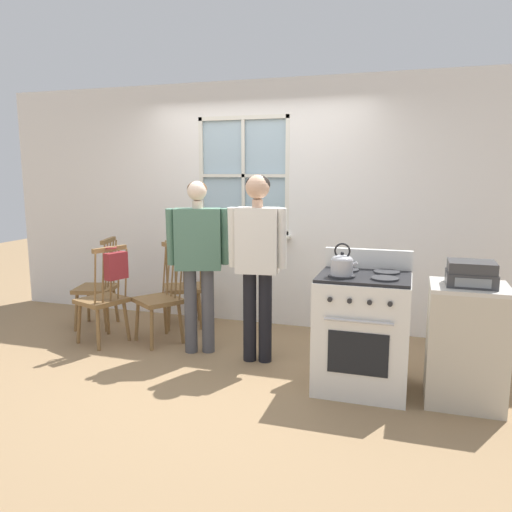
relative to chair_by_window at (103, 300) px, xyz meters
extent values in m
plane|color=#937551|center=(1.28, -0.24, -0.44)|extent=(16.00, 16.00, 0.00)
cube|color=white|center=(-0.67, 1.16, 0.91)|extent=(2.50, 0.06, 2.70)
cube|color=white|center=(3.06, 1.16, 0.91)|extent=(2.85, 0.06, 2.70)
cube|color=white|center=(1.10, 1.16, 0.07)|extent=(1.05, 0.06, 1.03)
cube|color=white|center=(1.10, 1.16, 2.07)|extent=(1.05, 0.06, 0.38)
cube|color=silver|center=(1.10, 1.08, 0.57)|extent=(1.11, 0.10, 0.03)
cube|color=#9EB7C6|center=(1.10, 1.17, 1.23)|extent=(0.99, 0.01, 1.23)
cube|color=silver|center=(1.10, 1.14, 1.23)|extent=(0.04, 0.02, 1.29)
cube|color=silver|center=(1.10, 1.14, 1.23)|extent=(1.05, 0.02, 0.04)
cube|color=silver|center=(0.60, 1.14, 1.23)|extent=(0.04, 0.03, 1.29)
cube|color=silver|center=(1.61, 1.14, 1.23)|extent=(0.04, 0.03, 1.29)
cube|color=silver|center=(1.10, 1.14, 1.86)|extent=(1.05, 0.03, 0.04)
cube|color=silver|center=(1.10, 1.14, 0.60)|extent=(1.05, 0.03, 0.04)
cube|color=olive|center=(-0.02, 0.01, -0.01)|extent=(0.52, 0.53, 0.04)
cylinder|color=olive|center=(-0.11, 0.22, -0.24)|extent=(0.06, 0.08, 0.42)
cylinder|color=olive|center=(-0.23, -0.10, -0.24)|extent=(0.08, 0.06, 0.42)
cylinder|color=olive|center=(0.19, 0.11, -0.24)|extent=(0.08, 0.06, 0.42)
cylinder|color=olive|center=(0.07, -0.21, -0.24)|extent=(0.06, 0.08, 0.42)
cylinder|color=olive|center=(0.20, 0.12, 0.25)|extent=(0.07, 0.04, 0.53)
cylinder|color=olive|center=(0.17, 0.03, 0.25)|extent=(0.07, 0.04, 0.53)
cylinder|color=olive|center=(0.14, -0.05, 0.25)|extent=(0.07, 0.04, 0.53)
cylinder|color=olive|center=(0.11, -0.13, 0.25)|extent=(0.07, 0.04, 0.53)
cylinder|color=olive|center=(0.08, -0.22, 0.25)|extent=(0.07, 0.04, 0.53)
cube|color=olive|center=(0.14, -0.05, 0.53)|extent=(0.17, 0.37, 0.04)
cube|color=olive|center=(-0.40, 0.44, -0.01)|extent=(0.49, 0.50, 0.04)
cylinder|color=olive|center=(-0.60, 0.56, -0.24)|extent=(0.08, 0.06, 0.42)
cylinder|color=olive|center=(-0.51, 0.23, -0.24)|extent=(0.06, 0.08, 0.42)
cylinder|color=olive|center=(-0.28, 0.64, -0.24)|extent=(0.06, 0.08, 0.42)
cylinder|color=olive|center=(-0.20, 0.31, -0.24)|extent=(0.08, 0.06, 0.42)
cylinder|color=olive|center=(-0.28, 0.65, 0.25)|extent=(0.08, 0.04, 0.53)
cylinder|color=olive|center=(-0.26, 0.56, 0.25)|extent=(0.08, 0.04, 0.53)
cylinder|color=olive|center=(-0.23, 0.48, 0.25)|extent=(0.08, 0.04, 0.53)
cylinder|color=olive|center=(-0.21, 0.39, 0.25)|extent=(0.08, 0.04, 0.53)
cylinder|color=olive|center=(-0.19, 0.30, 0.25)|extent=(0.08, 0.04, 0.53)
cube|color=olive|center=(-0.23, 0.48, 0.53)|extent=(0.13, 0.38, 0.04)
cube|color=olive|center=(0.52, 0.76, -0.01)|extent=(0.56, 0.55, 0.04)
cylinder|color=olive|center=(0.59, 0.98, -0.24)|extent=(0.06, 0.09, 0.42)
cylinder|color=olive|center=(0.30, 0.82, -0.24)|extent=(0.09, 0.06, 0.42)
cylinder|color=olive|center=(0.75, 0.70, -0.24)|extent=(0.09, 0.06, 0.42)
cylinder|color=olive|center=(0.45, 0.54, -0.24)|extent=(0.06, 0.09, 0.42)
cylinder|color=olive|center=(0.76, 0.70, 0.25)|extent=(0.05, 0.07, 0.53)
cylinder|color=olive|center=(0.68, 0.65, 0.25)|extent=(0.05, 0.07, 0.53)
cylinder|color=olive|center=(0.60, 0.61, 0.25)|extent=(0.05, 0.07, 0.53)
cylinder|color=olive|center=(0.52, 0.57, 0.25)|extent=(0.05, 0.07, 0.53)
cylinder|color=olive|center=(0.45, 0.52, 0.25)|extent=(0.05, 0.07, 0.53)
cube|color=olive|center=(0.60, 0.61, 0.53)|extent=(0.35, 0.22, 0.04)
cube|color=olive|center=(0.52, 0.18, -0.01)|extent=(0.57, 0.57, 0.04)
cylinder|color=olive|center=(0.29, 0.15, -0.24)|extent=(0.09, 0.06, 0.42)
cylinder|color=olive|center=(0.56, -0.05, -0.24)|extent=(0.06, 0.09, 0.42)
cylinder|color=olive|center=(0.47, 0.41, -0.24)|extent=(0.06, 0.09, 0.42)
cylinder|color=olive|center=(0.75, 0.22, -0.24)|extent=(0.09, 0.06, 0.42)
cylinder|color=olive|center=(0.47, 0.43, 0.25)|extent=(0.06, 0.07, 0.53)
cylinder|color=olive|center=(0.54, 0.37, 0.25)|extent=(0.06, 0.07, 0.53)
cylinder|color=olive|center=(0.62, 0.32, 0.25)|extent=(0.06, 0.07, 0.53)
cylinder|color=olive|center=(0.69, 0.27, 0.25)|extent=(0.06, 0.07, 0.53)
cylinder|color=olive|center=(0.76, 0.22, 0.25)|extent=(0.06, 0.07, 0.53)
cube|color=olive|center=(0.62, 0.32, 0.53)|extent=(0.33, 0.25, 0.04)
cylinder|color=#4C4C51|center=(0.95, 0.02, -0.04)|extent=(0.12, 0.12, 0.81)
cylinder|color=#4C4C51|center=(1.11, 0.08, -0.04)|extent=(0.12, 0.12, 0.81)
cube|color=#4C7560|center=(1.03, 0.05, 0.65)|extent=(0.47, 0.34, 0.57)
cylinder|color=#4C7560|center=(0.80, -0.05, 0.68)|extent=(0.11, 0.13, 0.53)
cylinder|color=#4C7560|center=(1.27, 0.12, 0.68)|extent=(0.11, 0.13, 0.53)
cylinder|color=beige|center=(1.03, 0.05, 0.97)|extent=(0.10, 0.10, 0.07)
sphere|color=beige|center=(1.03, 0.05, 1.10)|extent=(0.18, 0.18, 0.18)
ellipsoid|color=brown|center=(1.02, 0.06, 1.12)|extent=(0.18, 0.18, 0.15)
cylinder|color=black|center=(1.56, -0.02, -0.03)|extent=(0.12, 0.12, 0.83)
cylinder|color=black|center=(1.70, 0.00, -0.03)|extent=(0.12, 0.12, 0.83)
cube|color=white|center=(1.63, -0.01, 0.67)|extent=(0.39, 0.25, 0.58)
cylinder|color=white|center=(1.41, -0.05, 0.70)|extent=(0.09, 0.12, 0.54)
cylinder|color=white|center=(1.85, 0.00, 0.70)|extent=(0.09, 0.12, 0.54)
cylinder|color=tan|center=(1.63, -0.01, 1.00)|extent=(0.10, 0.10, 0.07)
sphere|color=tan|center=(1.63, -0.01, 1.14)|extent=(0.21, 0.21, 0.21)
ellipsoid|color=black|center=(1.63, 0.01, 1.16)|extent=(0.22, 0.22, 0.17)
cube|color=white|center=(2.60, -0.30, 0.01)|extent=(0.71, 0.64, 0.90)
cube|color=black|center=(2.60, -0.30, 0.47)|extent=(0.70, 0.61, 0.02)
cylinder|color=#2D2D30|center=(2.43, -0.43, 0.49)|extent=(0.20, 0.20, 0.02)
cylinder|color=#2D2D30|center=(2.76, -0.43, 0.49)|extent=(0.20, 0.20, 0.02)
cylinder|color=#2D2D30|center=(2.43, -0.17, 0.49)|extent=(0.20, 0.20, 0.02)
cylinder|color=#2D2D30|center=(2.76, -0.17, 0.49)|extent=(0.20, 0.20, 0.02)
cube|color=white|center=(2.60, -0.01, 0.56)|extent=(0.71, 0.06, 0.16)
cube|color=black|center=(2.60, -0.62, -0.05)|extent=(0.44, 0.01, 0.32)
cylinder|color=silver|center=(2.60, -0.65, 0.20)|extent=(0.50, 0.02, 0.02)
cylinder|color=#232326|center=(2.38, -0.63, 0.35)|extent=(0.04, 0.02, 0.04)
cylinder|color=#232326|center=(2.52, -0.63, 0.35)|extent=(0.04, 0.02, 0.04)
cylinder|color=#232326|center=(2.67, -0.63, 0.35)|extent=(0.04, 0.02, 0.04)
cylinder|color=#232326|center=(2.81, -0.63, 0.35)|extent=(0.04, 0.02, 0.04)
cylinder|color=#B7B7BC|center=(2.43, -0.43, 0.55)|extent=(0.17, 0.17, 0.12)
ellipsoid|color=#B7B7BC|center=(2.43, -0.43, 0.61)|extent=(0.16, 0.16, 0.07)
sphere|color=black|center=(2.43, -0.43, 0.66)|extent=(0.03, 0.03, 0.03)
cylinder|color=#B7B7BC|center=(2.52, -0.43, 0.57)|extent=(0.08, 0.03, 0.07)
torus|color=black|center=(2.43, -0.43, 0.68)|extent=(0.12, 0.01, 0.12)
cylinder|color=#42474C|center=(1.16, 1.07, 0.62)|extent=(0.17, 0.17, 0.07)
cylinder|color=#33261C|center=(1.16, 1.07, 0.65)|extent=(0.15, 0.15, 0.01)
cone|color=#286033|center=(1.18, 1.08, 0.77)|extent=(0.07, 0.05, 0.24)
cone|color=#286033|center=(1.16, 1.10, 0.71)|extent=(0.04, 0.06, 0.11)
cone|color=#286033|center=(1.14, 1.09, 0.76)|extent=(0.09, 0.07, 0.21)
cone|color=#286033|center=(1.14, 1.06, 0.75)|extent=(0.06, 0.05, 0.19)
cone|color=#286033|center=(1.16, 1.05, 0.71)|extent=(0.04, 0.06, 0.11)
cone|color=#286033|center=(1.18, 1.06, 0.78)|extent=(0.09, 0.08, 0.24)
cube|color=maroon|center=(0.22, -0.08, 0.38)|extent=(0.16, 0.24, 0.26)
torus|color=maroon|center=(0.15, -0.05, 0.55)|extent=(0.16, 0.16, 0.01)
cube|color=beige|center=(3.35, -0.32, -0.01)|extent=(0.55, 0.50, 0.87)
cube|color=beige|center=(3.35, -0.32, 0.44)|extent=(0.55, 0.50, 0.03)
cube|color=#38383A|center=(3.35, -0.34, 0.51)|extent=(0.34, 0.28, 0.10)
cube|color=#38383A|center=(3.35, -0.34, 0.60)|extent=(0.32, 0.27, 0.08)
cube|color=gray|center=(3.35, -0.49, 0.51)|extent=(0.24, 0.01, 0.06)
camera|label=1|loc=(2.93, -4.18, 1.27)|focal=35.00mm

